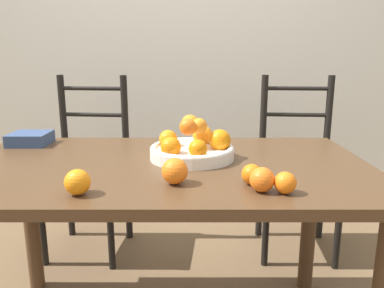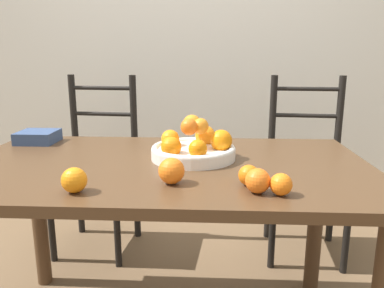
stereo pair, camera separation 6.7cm
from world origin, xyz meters
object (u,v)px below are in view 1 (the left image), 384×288
Objects in this scene: chair_right at (297,170)px; orange_loose_0 at (78,182)px; orange_loose_3 at (175,171)px; book_stack at (30,139)px; orange_loose_2 at (262,180)px; orange_loose_4 at (285,183)px; fruit_bowl at (193,147)px; orange_loose_1 at (252,174)px; chair_left at (88,170)px.

orange_loose_0 is at bearing -125.87° from chair_right.
orange_loose_3 reaches higher than book_stack.
chair_right is at bearing 68.89° from orange_loose_2.
chair_right is at bearing 56.30° from orange_loose_3.
orange_loose_3 reaches higher than orange_loose_2.
orange_loose_3 is at bearing 165.45° from orange_loose_4.
orange_loose_0 reaches higher than orange_loose_2.
orange_loose_4 reaches higher than book_stack.
orange_loose_3 is (0.27, 0.09, 0.00)m from orange_loose_0.
fruit_bowl is 5.03× the size of orange_loose_1.
fruit_bowl is 0.41m from orange_loose_2.
fruit_bowl is 0.45m from orange_loose_4.
orange_loose_0 is 1.45m from chair_right.
orange_loose_3 is 0.08× the size of chair_right.
fruit_bowl is at bearing -43.56° from chair_left.
fruit_bowl is 0.31× the size of chair_right.
orange_loose_2 is at bearing -61.12° from fruit_bowl.
orange_loose_0 is 0.07× the size of chair_left.
fruit_bowl is at bearing -126.11° from chair_right.
orange_loose_1 is 1.00× the size of orange_loose_4.
orange_loose_3 is at bearing 179.07° from orange_loose_1.
fruit_bowl is 3.94× the size of orange_loose_3.
orange_loose_0 is 0.91× the size of orange_loose_3.
book_stack is (-0.11, -0.47, 0.29)m from chair_left.
chair_right is (0.66, 0.99, -0.31)m from orange_loose_3.
orange_loose_4 is at bearing -31.83° from book_stack.
orange_loose_0 is at bearing -179.12° from orange_loose_4.
orange_loose_0 is at bearing -130.20° from fruit_bowl.
orange_loose_0 is at bearing -177.40° from orange_loose_2.
orange_loose_3 is 0.32m from orange_loose_4.
orange_loose_1 is 1.12m from chair_right.
orange_loose_1 is 0.06× the size of chair_right.
orange_loose_2 is at bearing -106.33° from chair_right.
fruit_bowl is at bearing 118.88° from orange_loose_2.
fruit_bowl is 0.97m from chair_right.
orange_loose_0 is 0.73m from book_stack.
fruit_bowl is at bearing -18.02° from book_stack.
orange_loose_4 is (0.06, -0.01, -0.00)m from orange_loose_2.
chair_left is (-0.28, 1.08, -0.30)m from orange_loose_0.
orange_loose_2 is 1.08m from book_stack.
orange_loose_0 is at bearing -170.16° from orange_loose_1.
book_stack is (-1.32, -0.47, 0.29)m from chair_right.
orange_loose_4 is (0.31, -0.08, -0.01)m from orange_loose_3.
orange_loose_4 is at bearing -103.07° from chair_right.
fruit_bowl is 0.75m from book_stack.
orange_loose_2 is 1.14× the size of orange_loose_4.
orange_loose_1 and orange_loose_4 have the same top height.
book_stack is at bearing 141.58° from orange_loose_3.
orange_loose_2 is 0.26m from orange_loose_3.
orange_loose_0 reaches higher than orange_loose_4.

